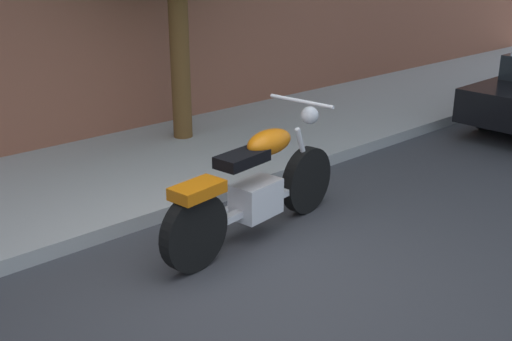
{
  "coord_description": "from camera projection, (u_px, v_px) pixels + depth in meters",
  "views": [
    {
      "loc": [
        -2.92,
        -3.2,
        2.51
      ],
      "look_at": [
        0.49,
        0.59,
        0.64
      ],
      "focal_mm": 43.98,
      "sensor_mm": 36.0,
      "label": 1
    }
  ],
  "objects": [
    {
      "name": "sidewalk",
      "position": [
        94.0,
        181.0,
        6.78
      ],
      "size": [
        23.56,
        2.52,
        0.14
      ],
      "primitive_type": "cube",
      "color": "#A2A2A2",
      "rests_on": "ground"
    },
    {
      "name": "motorcycle",
      "position": [
        255.0,
        188.0,
        5.5
      ],
      "size": [
        2.18,
        0.7,
        1.15
      ],
      "color": "black",
      "rests_on": "ground"
    },
    {
      "name": "ground_plane",
      "position": [
        260.0,
        280.0,
        4.93
      ],
      "size": [
        60.0,
        60.0,
        0.0
      ],
      "primitive_type": "plane",
      "color": "#38383D"
    }
  ]
}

